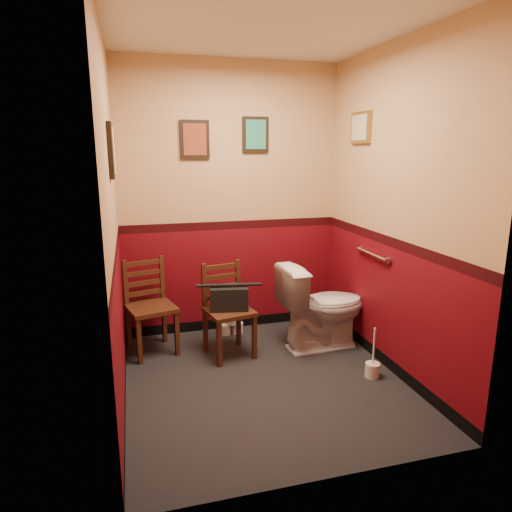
# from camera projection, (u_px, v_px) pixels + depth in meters

# --- Properties ---
(floor) EXTENTS (2.20, 2.40, 0.00)m
(floor) POSITION_uv_depth(u_px,v_px,m) (264.00, 381.00, 3.76)
(floor) COLOR black
(floor) RESTS_ON ground
(ceiling) EXTENTS (2.20, 2.40, 0.00)m
(ceiling) POSITION_uv_depth(u_px,v_px,m) (266.00, 24.00, 3.14)
(ceiling) COLOR silver
(ceiling) RESTS_ON ground
(wall_back) EXTENTS (2.20, 0.00, 2.70)m
(wall_back) POSITION_uv_depth(u_px,v_px,m) (231.00, 201.00, 4.58)
(wall_back) COLOR #590810
(wall_back) RESTS_ON ground
(wall_front) EXTENTS (2.20, 0.00, 2.70)m
(wall_front) POSITION_uv_depth(u_px,v_px,m) (331.00, 252.00, 2.32)
(wall_front) COLOR #590810
(wall_front) RESTS_ON ground
(wall_left) EXTENTS (0.00, 2.40, 2.70)m
(wall_left) POSITION_uv_depth(u_px,v_px,m) (113.00, 225.00, 3.17)
(wall_left) COLOR #590810
(wall_left) RESTS_ON ground
(wall_right) EXTENTS (0.00, 2.40, 2.70)m
(wall_right) POSITION_uv_depth(u_px,v_px,m) (393.00, 213.00, 3.73)
(wall_right) COLOR #590810
(wall_right) RESTS_ON ground
(grab_bar) EXTENTS (0.05, 0.56, 0.06)m
(grab_bar) POSITION_uv_depth(u_px,v_px,m) (372.00, 254.00, 4.05)
(grab_bar) COLOR silver
(grab_bar) RESTS_ON wall_right
(framed_print_back_a) EXTENTS (0.28, 0.04, 0.36)m
(framed_print_back_a) POSITION_uv_depth(u_px,v_px,m) (195.00, 139.00, 4.33)
(framed_print_back_a) COLOR black
(framed_print_back_a) RESTS_ON wall_back
(framed_print_back_b) EXTENTS (0.26, 0.04, 0.34)m
(framed_print_back_b) POSITION_uv_depth(u_px,v_px,m) (255.00, 135.00, 4.47)
(framed_print_back_b) COLOR black
(framed_print_back_b) RESTS_ON wall_back
(framed_print_left) EXTENTS (0.04, 0.30, 0.38)m
(framed_print_left) POSITION_uv_depth(u_px,v_px,m) (111.00, 151.00, 3.15)
(framed_print_left) COLOR black
(framed_print_left) RESTS_ON wall_left
(framed_print_right) EXTENTS (0.04, 0.34, 0.28)m
(framed_print_right) POSITION_uv_depth(u_px,v_px,m) (360.00, 128.00, 4.13)
(framed_print_right) COLOR olive
(framed_print_right) RESTS_ON wall_right
(toilet) EXTENTS (0.85, 0.51, 0.81)m
(toilet) POSITION_uv_depth(u_px,v_px,m) (322.00, 307.00, 4.32)
(toilet) COLOR white
(toilet) RESTS_ON floor
(toilet_brush) EXTENTS (0.12, 0.12, 0.44)m
(toilet_brush) POSITION_uv_depth(u_px,v_px,m) (372.00, 369.00, 3.81)
(toilet_brush) COLOR silver
(toilet_brush) RESTS_ON floor
(chair_left) EXTENTS (0.50, 0.50, 0.87)m
(chair_left) POSITION_uv_depth(u_px,v_px,m) (150.00, 307.00, 4.22)
(chair_left) COLOR #3D2012
(chair_left) RESTS_ON floor
(chair_right) EXTENTS (0.47, 0.47, 0.85)m
(chair_right) POSITION_uv_depth(u_px,v_px,m) (227.00, 310.00, 4.17)
(chair_right) COLOR #3D2012
(chair_right) RESTS_ON floor
(handbag) EXTENTS (0.36, 0.22, 0.25)m
(handbag) POSITION_uv_depth(u_px,v_px,m) (229.00, 298.00, 4.10)
(handbag) COLOR black
(handbag) RESTS_ON chair_right
(tp_stack) EXTENTS (0.25, 0.15, 0.44)m
(tp_stack) POSITION_uv_depth(u_px,v_px,m) (231.00, 317.00, 4.67)
(tp_stack) COLOR silver
(tp_stack) RESTS_ON floor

